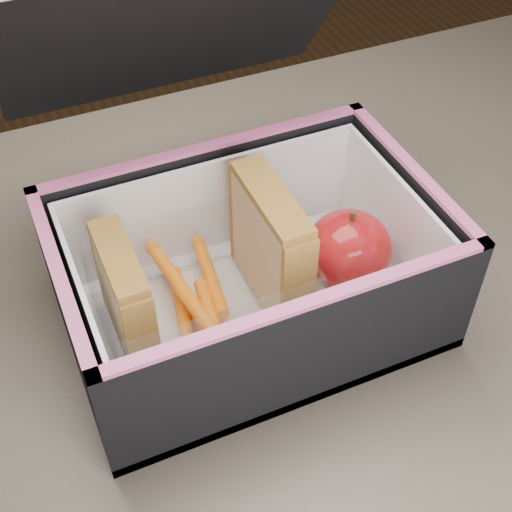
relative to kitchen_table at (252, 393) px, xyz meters
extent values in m
cube|color=brown|center=(0.00, 0.00, 0.08)|extent=(1.20, 0.80, 0.03)
cube|color=#382D26|center=(0.55, 0.35, -0.30)|extent=(0.05, 0.05, 0.72)
cube|color=black|center=(0.01, 0.18, 0.29)|extent=(0.31, 0.12, 0.17)
cube|color=tan|center=(-0.11, 0.03, 0.15)|extent=(0.01, 0.09, 0.09)
cube|color=#DE646E|center=(-0.10, 0.03, 0.15)|extent=(0.01, 0.08, 0.09)
cube|color=tan|center=(-0.09, 0.03, 0.15)|extent=(0.01, 0.09, 0.09)
cube|color=olive|center=(-0.10, 0.03, 0.20)|extent=(0.03, 0.09, 0.01)
cube|color=tan|center=(0.02, 0.03, 0.16)|extent=(0.01, 0.10, 0.11)
cube|color=#DE646E|center=(0.03, 0.03, 0.16)|extent=(0.01, 0.10, 0.10)
cube|color=tan|center=(0.04, 0.03, 0.16)|extent=(0.01, 0.10, 0.11)
cube|color=olive|center=(0.03, 0.03, 0.22)|extent=(0.03, 0.10, 0.01)
cylinder|color=orange|center=(-0.04, 0.04, 0.11)|extent=(0.02, 0.10, 0.01)
cylinder|color=orange|center=(-0.04, 0.00, 0.13)|extent=(0.03, 0.10, 0.01)
cylinder|color=orange|center=(-0.04, -0.01, 0.14)|extent=(0.03, 0.10, 0.01)
cylinder|color=orange|center=(-0.05, 0.03, 0.11)|extent=(0.03, 0.10, 0.01)
cylinder|color=orange|center=(-0.02, 0.05, 0.13)|extent=(0.02, 0.10, 0.01)
cylinder|color=orange|center=(-0.05, 0.05, 0.14)|extent=(0.02, 0.10, 0.01)
cube|color=white|center=(0.09, 0.02, 0.11)|extent=(0.09, 0.09, 0.01)
ellipsoid|color=maroon|center=(0.10, 0.01, 0.15)|extent=(0.10, 0.10, 0.07)
cylinder|color=#442E18|center=(0.10, 0.01, 0.19)|extent=(0.01, 0.01, 0.01)
camera|label=1|loc=(-0.16, -0.36, 0.59)|focal=50.00mm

